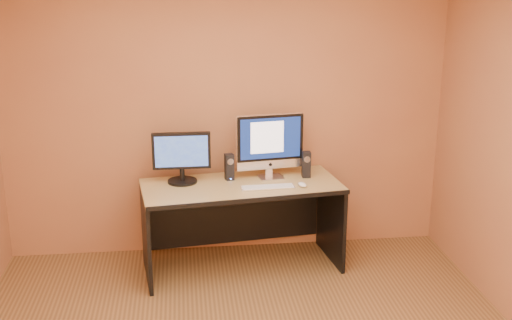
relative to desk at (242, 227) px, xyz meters
name	(u,v)px	position (x,y,z in m)	size (l,w,h in m)	color
walls	(251,185)	(-0.09, -1.53, 0.91)	(4.00, 4.00, 2.60)	#9E663F
desk	(242,227)	(0.00, 0.00, 0.00)	(1.69, 0.74, 0.78)	tan
imac	(271,146)	(0.27, 0.15, 0.68)	(0.60, 0.22, 0.58)	silver
second_monitor	(182,158)	(-0.50, 0.11, 0.61)	(0.51, 0.25, 0.44)	black
speaker_left	(229,167)	(-0.09, 0.14, 0.51)	(0.07, 0.08, 0.23)	black
speaker_right	(306,164)	(0.59, 0.13, 0.51)	(0.07, 0.08, 0.23)	black
keyboard	(268,187)	(0.21, -0.13, 0.40)	(0.45, 0.12, 0.02)	silver
mouse	(302,185)	(0.51, -0.12, 0.41)	(0.06, 0.11, 0.04)	silver
cable_a	(274,173)	(0.32, 0.26, 0.39)	(0.01, 0.01, 0.23)	black
cable_b	(267,172)	(0.26, 0.30, 0.39)	(0.01, 0.01, 0.19)	black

